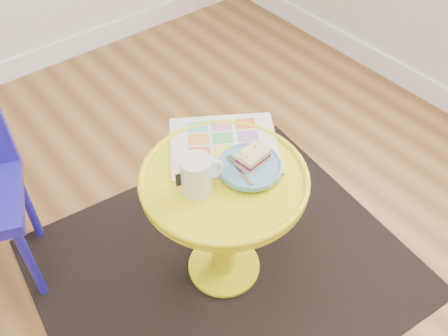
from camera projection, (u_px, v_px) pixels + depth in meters
rug at (224, 267)px, 1.88m from camera, size 1.41×1.23×0.01m
side_table at (224, 207)px, 1.62m from camera, size 0.52×0.52×0.50m
newspaper at (224, 145)px, 1.62m from camera, size 0.45×0.44×0.01m
mug at (197, 174)px, 1.44m from camera, size 0.13×0.09×0.12m
plate at (250, 167)px, 1.53m from camera, size 0.20×0.20×0.02m
cake_slice at (253, 157)px, 1.52m from camera, size 0.10×0.08×0.04m
fork at (239, 170)px, 1.51m from camera, size 0.04×0.14×0.00m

